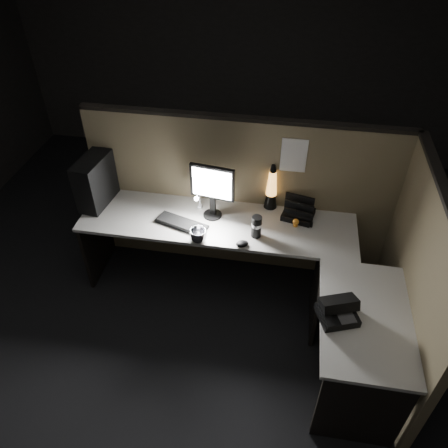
% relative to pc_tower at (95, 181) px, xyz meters
% --- Properties ---
extents(floor, '(6.00, 6.00, 0.00)m').
position_rel_pc_tower_xyz_m(floor, '(1.22, -0.70, -0.95)').
color(floor, black).
rests_on(floor, ground).
extents(room_shell, '(6.00, 6.00, 6.00)m').
position_rel_pc_tower_xyz_m(room_shell, '(1.22, -0.70, 0.67)').
color(room_shell, silver).
rests_on(room_shell, ground).
extents(partition_back, '(2.66, 0.06, 1.50)m').
position_rel_pc_tower_xyz_m(partition_back, '(1.22, 0.23, -0.20)').
color(partition_back, brown).
rests_on(partition_back, ground).
extents(partition_right, '(0.06, 1.66, 1.50)m').
position_rel_pc_tower_xyz_m(partition_right, '(2.55, -0.60, -0.20)').
color(partition_right, brown).
rests_on(partition_right, ground).
extents(desk, '(2.60, 1.60, 0.73)m').
position_rel_pc_tower_xyz_m(desk, '(1.40, -0.44, -0.37)').
color(desk, beige).
rests_on(desk, ground).
extents(pc_tower, '(0.23, 0.43, 0.43)m').
position_rel_pc_tower_xyz_m(pc_tower, '(0.00, 0.00, 0.00)').
color(pc_tower, black).
rests_on(pc_tower, desk).
extents(monitor, '(0.37, 0.16, 0.48)m').
position_rel_pc_tower_xyz_m(monitor, '(1.02, -0.01, 0.07)').
color(monitor, black).
rests_on(monitor, desk).
extents(keyboard, '(0.46, 0.27, 0.02)m').
position_rel_pc_tower_xyz_m(keyboard, '(0.79, -0.19, -0.21)').
color(keyboard, black).
rests_on(keyboard, desk).
extents(mouse, '(0.12, 0.11, 0.04)m').
position_rel_pc_tower_xyz_m(mouse, '(1.32, -0.36, -0.20)').
color(mouse, black).
rests_on(mouse, desk).
extents(clip_lamp, '(0.04, 0.16, 0.20)m').
position_rel_pc_tower_xyz_m(clip_lamp, '(0.89, 0.01, -0.10)').
color(clip_lamp, silver).
rests_on(clip_lamp, desk).
extents(organizer, '(0.29, 0.27, 0.19)m').
position_rel_pc_tower_xyz_m(organizer, '(1.73, 0.09, -0.17)').
color(organizer, black).
rests_on(organizer, desk).
extents(lava_lamp, '(0.11, 0.11, 0.42)m').
position_rel_pc_tower_xyz_m(lava_lamp, '(1.49, 0.18, -0.04)').
color(lava_lamp, black).
rests_on(lava_lamp, desk).
extents(travel_mug, '(0.09, 0.09, 0.19)m').
position_rel_pc_tower_xyz_m(travel_mug, '(1.41, -0.22, -0.12)').
color(travel_mug, black).
rests_on(travel_mug, desk).
extents(steel_mug, '(0.17, 0.17, 0.11)m').
position_rel_pc_tower_xyz_m(steel_mug, '(0.97, -0.36, -0.16)').
color(steel_mug, silver).
rests_on(steel_mug, desk).
extents(figurine, '(0.05, 0.05, 0.05)m').
position_rel_pc_tower_xyz_m(figurine, '(1.72, -0.05, -0.17)').
color(figurine, orange).
rests_on(figurine, desk).
extents(pinned_paper, '(0.21, 0.00, 0.30)m').
position_rel_pc_tower_xyz_m(pinned_paper, '(1.64, 0.20, 0.30)').
color(pinned_paper, white).
rests_on(pinned_paper, partition_back).
extents(desk_phone, '(0.30, 0.30, 0.15)m').
position_rel_pc_tower_xyz_m(desk_phone, '(2.02, -0.93, -0.16)').
color(desk_phone, black).
rests_on(desk_phone, desk).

